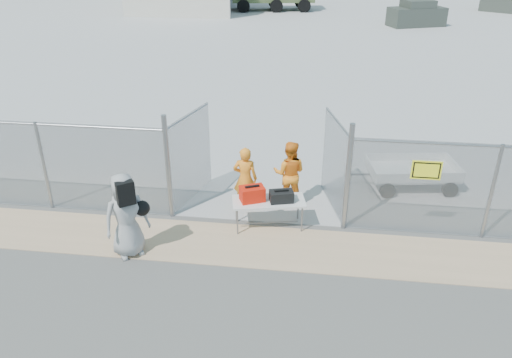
# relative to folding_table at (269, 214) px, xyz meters

# --- Properties ---
(ground) EXTENTS (160.00, 160.00, 0.00)m
(ground) POSITION_rel_folding_table_xyz_m (-0.31, -1.81, -0.34)
(ground) COLOR #4F4F4F
(tarmac_inside) EXTENTS (160.00, 80.00, 0.01)m
(tarmac_inside) POSITION_rel_folding_table_xyz_m (-0.31, 40.19, -0.34)
(tarmac_inside) COLOR #A9A9A9
(tarmac_inside) RESTS_ON ground
(dirt_strip) EXTENTS (44.00, 1.60, 0.01)m
(dirt_strip) POSITION_rel_folding_table_xyz_m (-0.31, -0.81, -0.33)
(dirt_strip) COLOR tan
(dirt_strip) RESTS_ON ground
(chain_link_fence) EXTENTS (40.00, 0.20, 2.20)m
(chain_link_fence) POSITION_rel_folding_table_xyz_m (-0.31, 0.19, 0.76)
(chain_link_fence) COLOR gray
(chain_link_fence) RESTS_ON ground
(folding_table) EXTENTS (1.71, 0.99, 0.68)m
(folding_table) POSITION_rel_folding_table_xyz_m (0.00, 0.00, 0.00)
(folding_table) COLOR silver
(folding_table) RESTS_ON ground
(orange_bag) EXTENTS (0.62, 0.53, 0.33)m
(orange_bag) POSITION_rel_folding_table_xyz_m (-0.36, -0.05, 0.51)
(orange_bag) COLOR red
(orange_bag) RESTS_ON folding_table
(black_duffel) EXTENTS (0.58, 0.43, 0.25)m
(black_duffel) POSITION_rel_folding_table_xyz_m (0.28, -0.00, 0.47)
(black_duffel) COLOR black
(black_duffel) RESTS_ON folding_table
(security_worker_left) EXTENTS (0.59, 0.39, 1.59)m
(security_worker_left) POSITION_rel_folding_table_xyz_m (-0.64, 0.78, 0.45)
(security_worker_left) COLOR orange
(security_worker_left) RESTS_ON ground
(security_worker_right) EXTENTS (0.82, 0.65, 1.63)m
(security_worker_right) POSITION_rel_folding_table_xyz_m (0.37, 1.15, 0.48)
(security_worker_right) COLOR orange
(security_worker_right) RESTS_ON ground
(visitor) EXTENTS (1.06, 1.00, 1.82)m
(visitor) POSITION_rel_folding_table_xyz_m (-2.73, -1.41, 0.57)
(visitor) COLOR #949494
(visitor) RESTS_ON ground
(utility_trailer) EXTENTS (3.12, 1.96, 0.71)m
(utility_trailer) POSITION_rel_folding_table_xyz_m (3.49, 2.52, 0.01)
(utility_trailer) COLOR silver
(utility_trailer) RESTS_ON ground
(parked_vehicle_near) EXTENTS (4.17, 3.00, 1.72)m
(parked_vehicle_near) POSITION_rel_folding_table_xyz_m (7.36, 27.72, 0.52)
(parked_vehicle_near) COLOR #3A4039
(parked_vehicle_near) RESTS_ON ground
(parked_vehicle_mid) EXTENTS (4.79, 4.05, 1.99)m
(parked_vehicle_mid) POSITION_rel_folding_table_xyz_m (16.05, 35.54, 0.66)
(parked_vehicle_mid) COLOR #3A4039
(parked_vehicle_mid) RESTS_ON ground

